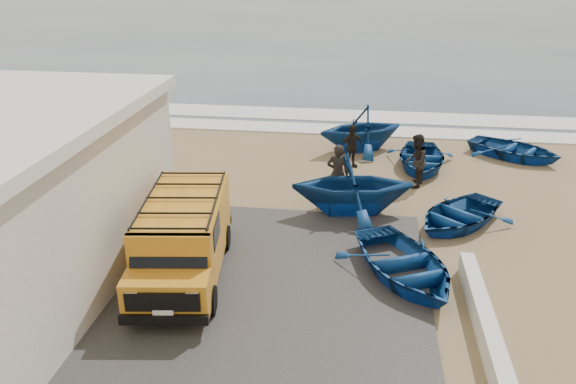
{
  "coord_description": "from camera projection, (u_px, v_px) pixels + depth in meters",
  "views": [
    {
      "loc": [
        2.17,
        -13.02,
        7.61
      ],
      "look_at": [
        0.15,
        1.75,
        1.2
      ],
      "focal_mm": 35.0,
      "sensor_mm": 36.0,
      "label": 1
    }
  ],
  "objects": [
    {
      "name": "ground",
      "position": [
        274.0,
        258.0,
        15.13
      ],
      "size": [
        160.0,
        160.0,
        0.0
      ],
      "primitive_type": "plane",
      "color": "#8F7853"
    },
    {
      "name": "slab",
      "position": [
        179.0,
        293.0,
        13.55
      ],
      "size": [
        12.0,
        10.0,
        0.05
      ],
      "primitive_type": "cube",
      "color": "#403E3B",
      "rests_on": "ground"
    },
    {
      "name": "ocean",
      "position": [
        349.0,
        21.0,
        66.1
      ],
      "size": [
        180.0,
        88.0,
        0.01
      ],
      "primitive_type": "cube",
      "color": "#385166",
      "rests_on": "ground"
    },
    {
      "name": "surf_line",
      "position": [
        315.0,
        129.0,
        26.04
      ],
      "size": [
        180.0,
        1.6,
        0.06
      ],
      "primitive_type": "cube",
      "color": "white",
      "rests_on": "ground"
    },
    {
      "name": "surf_wash",
      "position": [
        319.0,
        115.0,
        28.32
      ],
      "size": [
        180.0,
        2.2,
        0.04
      ],
      "primitive_type": "cube",
      "color": "white",
      "rests_on": "ground"
    },
    {
      "name": "parapet",
      "position": [
        488.0,
        335.0,
        11.67
      ],
      "size": [
        0.35,
        6.0,
        0.55
      ],
      "primitive_type": "cube",
      "color": "silver",
      "rests_on": "ground"
    },
    {
      "name": "van",
      "position": [
        183.0,
        236.0,
        13.92
      ],
      "size": [
        2.49,
        5.03,
        2.07
      ],
      "rotation": [
        0.0,
        0.0,
        0.13
      ],
      "color": "orange",
      "rests_on": "ground"
    },
    {
      "name": "boat_near_left",
      "position": [
        404.0,
        264.0,
        14.06
      ],
      "size": [
        4.13,
        4.65,
        0.8
      ],
      "primitive_type": "imported",
      "rotation": [
        0.0,
        0.0,
        0.45
      ],
      "color": "navy",
      "rests_on": "ground"
    },
    {
      "name": "boat_near_right",
      "position": [
        458.0,
        214.0,
        16.8
      ],
      "size": [
        4.1,
        4.21,
        0.71
      ],
      "primitive_type": "imported",
      "rotation": [
        0.0,
        0.0,
        -0.71
      ],
      "color": "navy",
      "rests_on": "ground"
    },
    {
      "name": "boat_mid_left",
      "position": [
        353.0,
        184.0,
        17.31
      ],
      "size": [
        4.25,
        3.83,
        1.98
      ],
      "primitive_type": "imported",
      "rotation": [
        0.0,
        0.0,
        1.74
      ],
      "color": "navy",
      "rests_on": "ground"
    },
    {
      "name": "boat_mid_right",
      "position": [
        421.0,
        158.0,
        21.28
      ],
      "size": [
        2.83,
        3.81,
        0.76
      ],
      "primitive_type": "imported",
      "rotation": [
        0.0,
        0.0,
        -0.06
      ],
      "color": "navy",
      "rests_on": "ground"
    },
    {
      "name": "boat_far_left",
      "position": [
        361.0,
        128.0,
        22.96
      ],
      "size": [
        4.62,
        4.4,
        1.89
      ],
      "primitive_type": "imported",
      "rotation": [
        0.0,
        0.0,
        -1.09
      ],
      "color": "navy",
      "rests_on": "ground"
    },
    {
      "name": "boat_far_right",
      "position": [
        514.0,
        149.0,
        22.29
      ],
      "size": [
        4.41,
        4.14,
        0.74
      ],
      "primitive_type": "imported",
      "rotation": [
        0.0,
        0.0,
        0.97
      ],
      "color": "navy",
      "rests_on": "ground"
    },
    {
      "name": "fisherman_front",
      "position": [
        338.0,
        173.0,
        18.2
      ],
      "size": [
        0.73,
        0.49,
        1.96
      ],
      "primitive_type": "imported",
      "rotation": [
        0.0,
        0.0,
        3.11
      ],
      "color": "black",
      "rests_on": "ground"
    },
    {
      "name": "fisherman_middle",
      "position": [
        416.0,
        161.0,
        19.36
      ],
      "size": [
        0.92,
        1.07,
        1.9
      ],
      "primitive_type": "imported",
      "rotation": [
        0.0,
        0.0,
        -1.81
      ],
      "color": "black",
      "rests_on": "ground"
    },
    {
      "name": "fisherman_back",
      "position": [
        352.0,
        146.0,
        21.18
      ],
      "size": [
        1.02,
        0.94,
        1.68
      ],
      "primitive_type": "imported",
      "rotation": [
        0.0,
        0.0,
        0.68
      ],
      "color": "black",
      "rests_on": "ground"
    }
  ]
}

